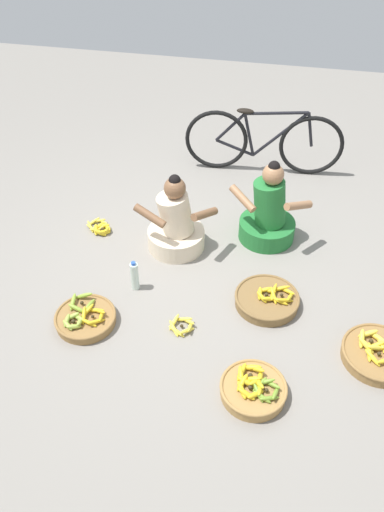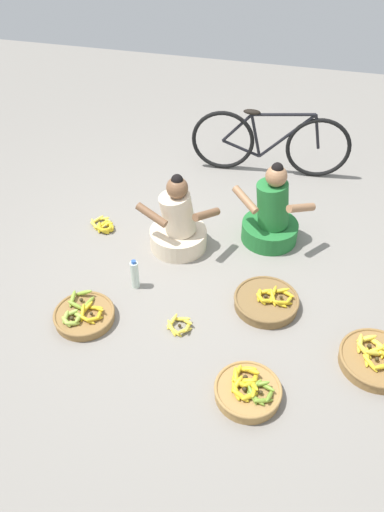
{
  "view_description": "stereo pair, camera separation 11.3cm",
  "coord_description": "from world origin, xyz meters",
  "px_view_note": "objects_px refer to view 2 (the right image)",
  "views": [
    {
      "loc": [
        0.65,
        -3.23,
        3.06
      ],
      "look_at": [
        0.0,
        -0.2,
        0.35
      ],
      "focal_mm": 35.92,
      "sensor_mm": 36.0,
      "label": 1
    },
    {
      "loc": [
        0.76,
        -3.2,
        3.06
      ],
      "look_at": [
        0.0,
        -0.2,
        0.35
      ],
      "focal_mm": 35.92,
      "sensor_mm": 36.0,
      "label": 2
    }
  ],
  "objects_px": {
    "banana_basket_mid_left": "(248,391)",
    "vendor_woman_front": "(178,225)",
    "banana_basket_near_vendor": "(84,315)",
    "loose_bananas_near_bicycle": "(104,226)",
    "vendor_woman_behind": "(271,216)",
    "loose_bananas_front_left": "(180,325)",
    "banana_basket_back_center": "(267,301)",
    "banana_basket_front_right": "(376,359)",
    "water_bottle": "(135,275)",
    "bicycle_leaning": "(270,143)"
  },
  "relations": [
    {
      "from": "vendor_woman_front",
      "to": "water_bottle",
      "type": "bearing_deg",
      "value": -109.25
    },
    {
      "from": "loose_bananas_near_bicycle",
      "to": "banana_basket_mid_left",
      "type": "bearing_deg",
      "value": -42.6
    },
    {
      "from": "vendor_woman_front",
      "to": "vendor_woman_behind",
      "type": "bearing_deg",
      "value": 21.27
    },
    {
      "from": "vendor_woman_behind",
      "to": "loose_bananas_front_left",
      "type": "xyz_separation_m",
      "value": [
        -0.52,
        -1.27,
        -0.23
      ]
    },
    {
      "from": "banana_basket_near_vendor",
      "to": "loose_bananas_near_bicycle",
      "type": "bearing_deg",
      "value": 104.04
    },
    {
      "from": "banana_basket_mid_left",
      "to": "banana_basket_back_center",
      "type": "relative_size",
      "value": 0.88
    },
    {
      "from": "vendor_woman_front",
      "to": "vendor_woman_behind",
      "type": "height_order",
      "value": "vendor_woman_behind"
    },
    {
      "from": "bicycle_leaning",
      "to": "loose_bananas_near_bicycle",
      "type": "distance_m",
      "value": 2.0
    },
    {
      "from": "banana_basket_mid_left",
      "to": "banana_basket_front_right",
      "type": "relative_size",
      "value": 0.86
    },
    {
      "from": "banana_basket_near_vendor",
      "to": "loose_bananas_near_bicycle",
      "type": "distance_m",
      "value": 1.18
    },
    {
      "from": "banana_basket_mid_left",
      "to": "banana_basket_near_vendor",
      "type": "relative_size",
      "value": 0.96
    },
    {
      "from": "vendor_woman_front",
      "to": "loose_bananas_front_left",
      "type": "relative_size",
      "value": 3.43
    },
    {
      "from": "bicycle_leaning",
      "to": "banana_basket_mid_left",
      "type": "bearing_deg",
      "value": -84.69
    },
    {
      "from": "vendor_woman_behind",
      "to": "loose_bananas_front_left",
      "type": "relative_size",
      "value": 3.65
    },
    {
      "from": "vendor_woman_behind",
      "to": "banana_basket_near_vendor",
      "type": "distance_m",
      "value": 1.88
    },
    {
      "from": "banana_basket_mid_left",
      "to": "loose_bananas_front_left",
      "type": "height_order",
      "value": "banana_basket_mid_left"
    },
    {
      "from": "vendor_woman_behind",
      "to": "banana_basket_near_vendor",
      "type": "bearing_deg",
      "value": -133.05
    },
    {
      "from": "bicycle_leaning",
      "to": "loose_bananas_front_left",
      "type": "distance_m",
      "value": 2.49
    },
    {
      "from": "bicycle_leaning",
      "to": "loose_bananas_front_left",
      "type": "height_order",
      "value": "bicycle_leaning"
    },
    {
      "from": "banana_basket_mid_left",
      "to": "vendor_woman_front",
      "type": "bearing_deg",
      "value": 121.65
    },
    {
      "from": "loose_bananas_front_left",
      "to": "water_bottle",
      "type": "height_order",
      "value": "water_bottle"
    },
    {
      "from": "vendor_woman_behind",
      "to": "loose_bananas_near_bicycle",
      "type": "xyz_separation_m",
      "value": [
        -1.56,
        -0.23,
        -0.23
      ]
    },
    {
      "from": "bicycle_leaning",
      "to": "vendor_woman_front",
      "type": "bearing_deg",
      "value": -112.47
    },
    {
      "from": "banana_basket_near_vendor",
      "to": "loose_bananas_near_bicycle",
      "type": "relative_size",
      "value": 1.7
    },
    {
      "from": "banana_basket_near_vendor",
      "to": "banana_basket_front_right",
      "type": "distance_m",
      "value": 2.23
    },
    {
      "from": "banana_basket_back_center",
      "to": "water_bottle",
      "type": "height_order",
      "value": "water_bottle"
    },
    {
      "from": "banana_basket_back_center",
      "to": "banana_basket_mid_left",
      "type": "bearing_deg",
      "value": -90.5
    },
    {
      "from": "banana_basket_near_vendor",
      "to": "water_bottle",
      "type": "relative_size",
      "value": 1.68
    },
    {
      "from": "bicycle_leaning",
      "to": "banana_basket_front_right",
      "type": "bearing_deg",
      "value": -65.08
    },
    {
      "from": "banana_basket_mid_left",
      "to": "banana_basket_near_vendor",
      "type": "height_order",
      "value": "banana_basket_mid_left"
    },
    {
      "from": "water_bottle",
      "to": "vendor_woman_behind",
      "type": "bearing_deg",
      "value": 42.21
    },
    {
      "from": "banana_basket_mid_left",
      "to": "banana_basket_back_center",
      "type": "height_order",
      "value": "banana_basket_mid_left"
    },
    {
      "from": "banana_basket_back_center",
      "to": "loose_bananas_near_bicycle",
      "type": "distance_m",
      "value": 1.78
    },
    {
      "from": "banana_basket_back_center",
      "to": "loose_bananas_front_left",
      "type": "xyz_separation_m",
      "value": [
        -0.62,
        -0.4,
        -0.03
      ]
    },
    {
      "from": "vendor_woman_behind",
      "to": "bicycle_leaning",
      "type": "relative_size",
      "value": 0.48
    },
    {
      "from": "banana_basket_back_center",
      "to": "water_bottle",
      "type": "relative_size",
      "value": 1.83
    },
    {
      "from": "banana_basket_near_vendor",
      "to": "loose_bananas_front_left",
      "type": "relative_size",
      "value": 2.16
    },
    {
      "from": "banana_basket_front_right",
      "to": "banana_basket_near_vendor",
      "type": "bearing_deg",
      "value": -177.07
    },
    {
      "from": "vendor_woman_behind",
      "to": "banana_basket_back_center",
      "type": "height_order",
      "value": "vendor_woman_behind"
    },
    {
      "from": "loose_bananas_near_bicycle",
      "to": "water_bottle",
      "type": "bearing_deg",
      "value": -50.92
    },
    {
      "from": "water_bottle",
      "to": "vendor_woman_front",
      "type": "bearing_deg",
      "value": 70.75
    },
    {
      "from": "vendor_woman_front",
      "to": "banana_basket_mid_left",
      "type": "bearing_deg",
      "value": -58.35
    },
    {
      "from": "bicycle_leaning",
      "to": "banana_basket_mid_left",
      "type": "xyz_separation_m",
      "value": [
        0.27,
        -2.93,
        -0.3
      ]
    },
    {
      "from": "banana_basket_back_center",
      "to": "loose_bananas_front_left",
      "type": "distance_m",
      "value": 0.74
    },
    {
      "from": "vendor_woman_behind",
      "to": "banana_basket_back_center",
      "type": "distance_m",
      "value": 0.9
    },
    {
      "from": "vendor_woman_behind",
      "to": "banana_basket_front_right",
      "type": "bearing_deg",
      "value": -52.89
    },
    {
      "from": "loose_bananas_near_bicycle",
      "to": "vendor_woman_behind",
      "type": "bearing_deg",
      "value": 8.25
    },
    {
      "from": "banana_basket_back_center",
      "to": "loose_bananas_front_left",
      "type": "height_order",
      "value": "banana_basket_back_center"
    },
    {
      "from": "banana_basket_mid_left",
      "to": "water_bottle",
      "type": "relative_size",
      "value": 1.62
    },
    {
      "from": "banana_basket_back_center",
      "to": "banana_basket_near_vendor",
      "type": "bearing_deg",
      "value": -160.14
    }
  ]
}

